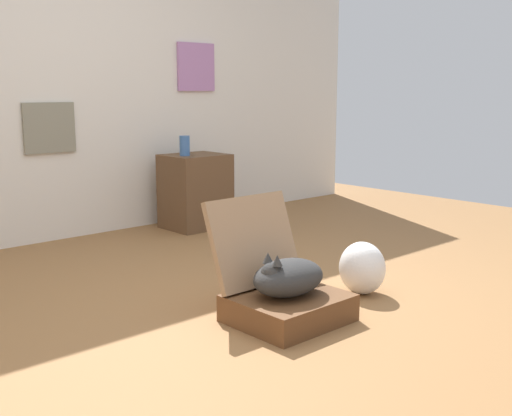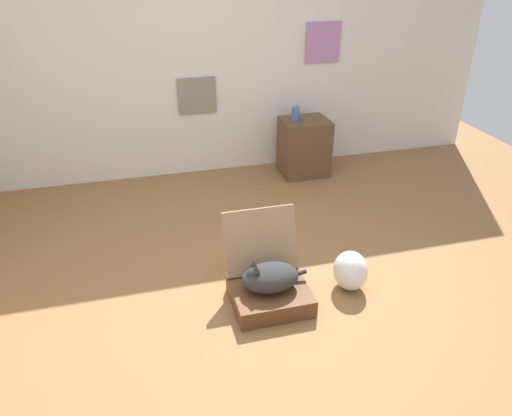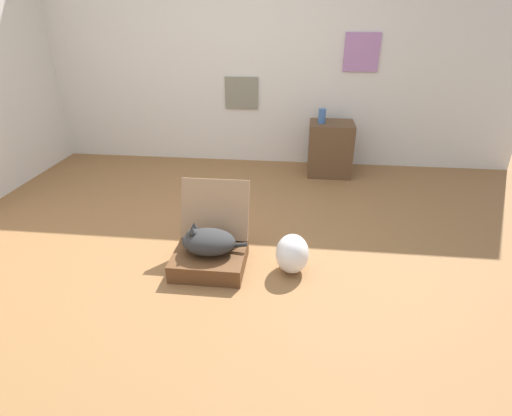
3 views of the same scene
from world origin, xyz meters
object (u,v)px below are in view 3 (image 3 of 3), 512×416
(plastic_bag_white, at_px, (292,254))
(cat, at_px, (208,241))
(side_table, at_px, (330,149))
(vase_tall, at_px, (322,116))
(suitcase_base, at_px, (210,260))

(plastic_bag_white, bearing_deg, cat, -177.67)
(plastic_bag_white, xyz_separation_m, side_table, (0.37, 2.04, 0.16))
(cat, height_order, vase_tall, vase_tall)
(suitcase_base, bearing_deg, vase_tall, 66.95)
(plastic_bag_white, bearing_deg, vase_tall, 82.91)
(suitcase_base, height_order, side_table, side_table)
(side_table, bearing_deg, cat, -115.76)
(side_table, distance_m, vase_tall, 0.41)
(suitcase_base, height_order, cat, cat)
(cat, bearing_deg, vase_tall, 66.77)
(cat, distance_m, vase_tall, 2.26)
(cat, xyz_separation_m, vase_tall, (0.87, 2.03, 0.46))
(side_table, bearing_deg, vase_tall, -165.87)
(suitcase_base, distance_m, cat, 0.16)
(plastic_bag_white, bearing_deg, side_table, 79.63)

